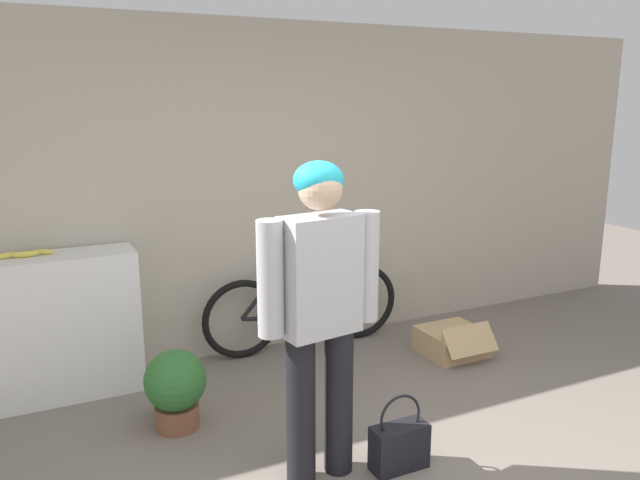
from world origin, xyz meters
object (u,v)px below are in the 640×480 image
banana (25,254)px  potted_plant (175,387)px  cardboard_box (452,341)px  handbag (399,445)px  bicycle (304,308)px  person (320,300)px

banana → potted_plant: size_ratio=0.73×
banana → cardboard_box: (3.03, -0.63, -0.92)m
handbag → potted_plant: size_ratio=0.88×
handbag → cardboard_box: handbag is taller
handbag → potted_plant: bearing=135.7°
bicycle → handbag: size_ratio=3.83×
person → bicycle: 1.91m
person → handbag: person is taller
handbag → cardboard_box: (1.26, 1.17, -0.04)m
bicycle → handbag: (-0.24, -1.81, -0.20)m
person → bicycle: bearing=60.2°
banana → cardboard_box: banana is taller
cardboard_box → bicycle: bearing=147.7°
banana → potted_plant: 1.34m
handbag → cardboard_box: size_ratio=0.85×
bicycle → cardboard_box: bearing=-30.1°
bicycle → banana: banana is taller
person → handbag: 0.97m
banana → person: bearing=-50.9°
cardboard_box → banana: bearing=168.2°
bicycle → handbag: bearing=-95.5°
cardboard_box → person: bearing=-148.6°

